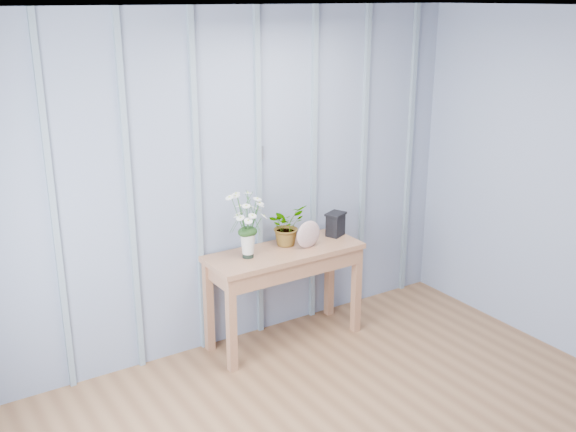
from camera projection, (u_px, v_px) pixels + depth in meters
room_shell at (340, 107)px, 3.61m from camera, size 4.00×4.50×2.50m
sideboard at (284, 264)px, 5.06m from camera, size 1.20×0.45×0.75m
daisy_vase at (247, 216)px, 4.78m from camera, size 0.36×0.27×0.51m
spider_plant at (286, 225)px, 5.09m from camera, size 0.33×0.31×0.31m
felt_disc_vessel at (308, 234)px, 5.04m from camera, size 0.22×0.07×0.21m
carved_box at (335, 224)px, 5.30m from camera, size 0.19×0.17×0.19m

